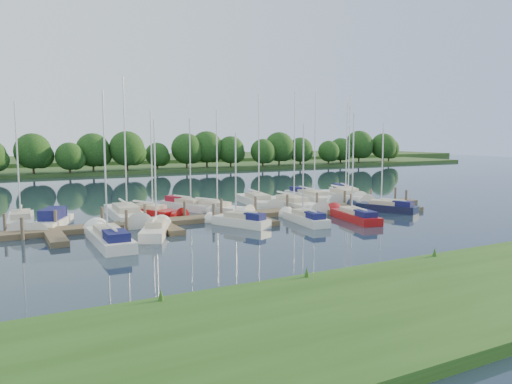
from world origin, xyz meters
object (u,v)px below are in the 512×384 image
dock (249,216)px  sailboat_s_2 (240,222)px  sailboat_n_0 (21,223)px  sailboat_n_5 (215,209)px  motorboat (52,223)px

dock → sailboat_s_2: bearing=-129.0°
dock → sailboat_s_2: 3.71m
sailboat_n_0 → sailboat_n_5: (16.62, -0.77, -0.01)m
motorboat → sailboat_n_5: (14.50, 1.10, -0.11)m
sailboat_n_5 → dock: bearing=78.2°
dock → sailboat_s_2: sailboat_s_2 is taller
motorboat → sailboat_s_2: 14.77m
sailboat_n_0 → sailboat_s_2: (15.43, -8.27, 0.05)m
dock → sailboat_n_0: bearing=163.1°
motorboat → sailboat_n_5: sailboat_n_5 is taller
motorboat → dock: bearing=-167.8°
sailboat_n_5 → sailboat_s_2: bearing=55.3°
sailboat_s_2 → sailboat_n_5: bearing=55.7°
sailboat_n_0 → motorboat: size_ratio=1.73×
sailboat_n_0 → sailboat_s_2: 17.51m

